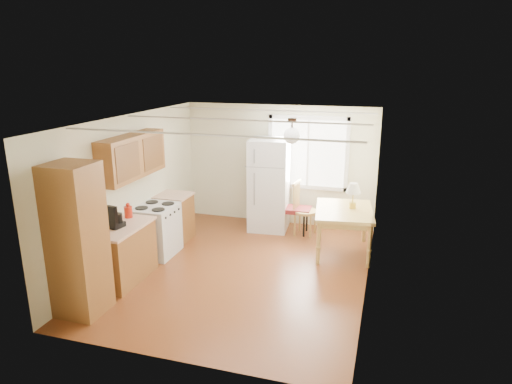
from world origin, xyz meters
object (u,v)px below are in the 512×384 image
at_px(chair, 301,204).
at_px(bench, 282,209).
at_px(refrigerator, 269,185).
at_px(dining_table, 344,215).

bearing_deg(chair, bench, -177.13).
bearing_deg(bench, refrigerator, 156.95).
bearing_deg(bench, dining_table, -30.63).
relative_size(refrigerator, dining_table, 1.31).
bearing_deg(dining_table, refrigerator, 145.07).
distance_m(refrigerator, dining_table, 1.82).
relative_size(dining_table, chair, 1.32).
distance_m(refrigerator, chair, 0.77).
bearing_deg(dining_table, bench, 143.71).
xyz_separation_m(bench, chair, (0.38, -0.03, 0.15)).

